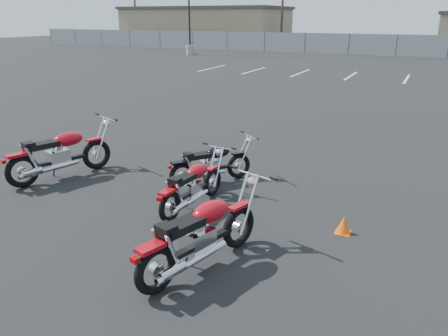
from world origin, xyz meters
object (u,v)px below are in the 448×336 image
at_px(motorcycle_third_red, 193,186).
at_px(motorcycle_second_black, 211,164).
at_px(motorcycle_front_red, 60,154).
at_px(motorcycle_rear_red, 201,235).

bearing_deg(motorcycle_third_red, motorcycle_second_black, 102.45).
height_order(motorcycle_front_red, motorcycle_second_black, motorcycle_front_red).
bearing_deg(motorcycle_rear_red, motorcycle_front_red, 157.24).
relative_size(motorcycle_second_black, motorcycle_third_red, 0.89).
height_order(motorcycle_front_red, motorcycle_third_red, motorcycle_front_red).
bearing_deg(motorcycle_front_red, motorcycle_second_black, 19.97).
bearing_deg(motorcycle_second_black, motorcycle_rear_red, -65.05).
height_order(motorcycle_third_red, motorcycle_rear_red, motorcycle_rear_red).
relative_size(motorcycle_front_red, motorcycle_third_red, 1.22).
xyz_separation_m(motorcycle_second_black, motorcycle_third_red, (0.27, -1.24, 0.01)).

